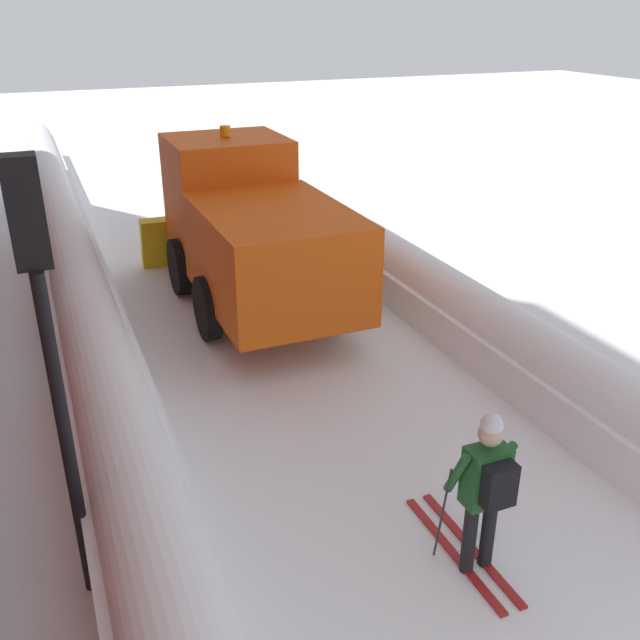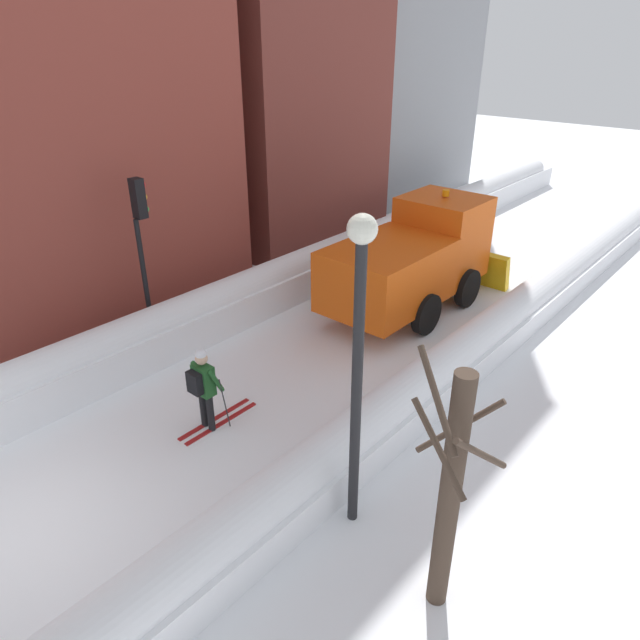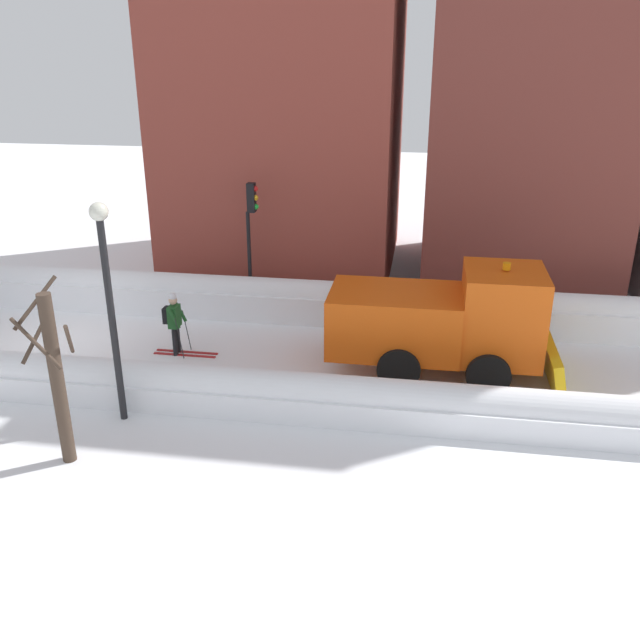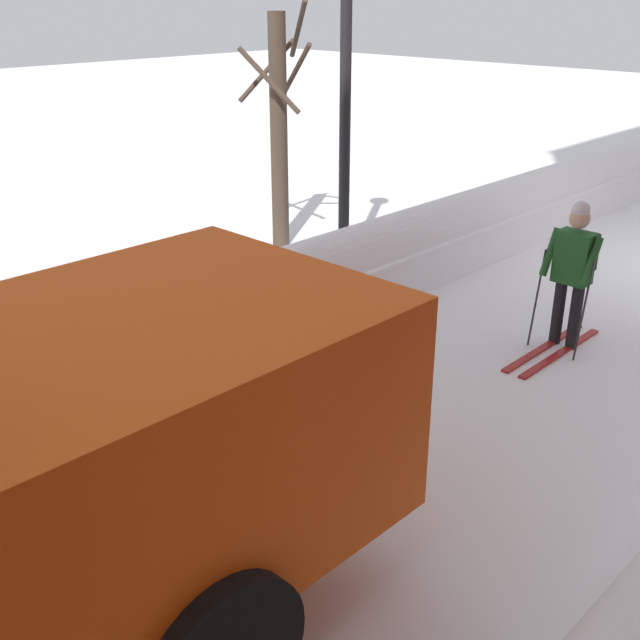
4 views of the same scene
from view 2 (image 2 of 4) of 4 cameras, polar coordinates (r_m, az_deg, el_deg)
name	(u,v)px [view 2 (image 2 of 4)]	position (r m, az deg, el deg)	size (l,w,h in m)	color
ground_plane	(383,319)	(15.80, 6.32, 0.07)	(80.00, 80.00, 0.00)	white
snowbank_left	(304,271)	(17.20, -1.61, 4.87)	(1.10, 36.00, 1.33)	white
snowbank_right	(484,338)	(14.34, 16.03, -1.73)	(1.10, 36.00, 1.07)	white
plow_truck	(415,258)	(16.06, 9.43, 6.09)	(3.20, 5.98, 3.12)	#DB510F
skier	(204,386)	(11.29, -11.48, -6.42)	(0.62, 1.80, 1.81)	black
traffic_light_pole	(142,233)	(13.89, -17.32, 8.31)	(0.28, 0.42, 4.18)	black
street_lamp	(358,345)	(7.91, 3.83, -2.47)	(0.40, 0.40, 5.10)	black
bare_tree_near	(450,492)	(7.62, 12.81, -16.37)	(1.11, 1.19, 3.91)	#44352A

